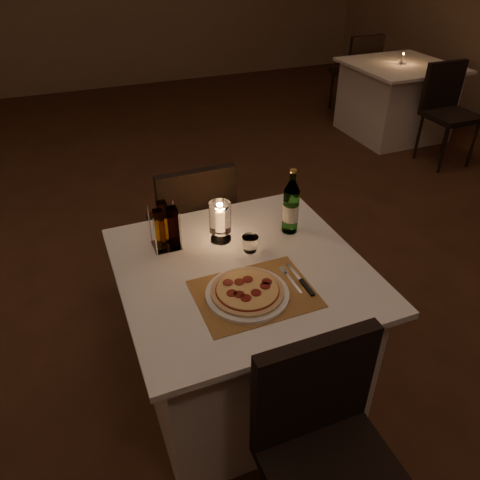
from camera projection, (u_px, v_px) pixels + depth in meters
name	position (u px, v px, depth m)	size (l,w,h in m)	color
floor	(208.00, 328.00, 2.69)	(8.00, 10.00, 0.02)	#4A2817
main_table	(242.00, 330.00, 2.14)	(1.00, 1.00, 0.74)	white
chair_near	(325.00, 440.00, 1.50)	(0.42, 0.42, 0.90)	black
chair_far	(194.00, 221.00, 2.59)	(0.42, 0.42, 0.90)	black
placemat	(255.00, 294.00, 1.79)	(0.45, 0.34, 0.00)	#A37138
plate	(247.00, 294.00, 1.78)	(0.32, 0.32, 0.01)	white
pizza	(247.00, 290.00, 1.77)	(0.28, 0.28, 0.02)	#D8B77F
fork	(289.00, 278.00, 1.87)	(0.02, 0.18, 0.00)	silver
knife	(304.00, 284.00, 1.83)	(0.02, 0.22, 0.01)	black
tumbler	(250.00, 244.00, 2.01)	(0.07, 0.07, 0.07)	white
water_bottle	(291.00, 207.00, 2.09)	(0.07, 0.07, 0.31)	#68AE5D
hurricane_candle	(220.00, 219.00, 2.04)	(0.10, 0.10, 0.19)	white
cruet_caddy	(166.00, 229.00, 2.00)	(0.12, 0.12, 0.21)	white
neighbor_table_right	(395.00, 100.00, 4.93)	(1.00, 1.00, 0.74)	white
neighbor_chair_ra	(447.00, 103.00, 4.28)	(0.42, 0.42, 0.90)	black
neighbor_chair_rb	(359.00, 67.00, 5.38)	(0.42, 0.42, 0.90)	black
neighbor_candle_right	(403.00, 59.00, 4.69)	(0.03, 0.03, 0.11)	white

